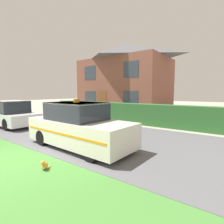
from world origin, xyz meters
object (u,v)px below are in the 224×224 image
at_px(neighbour_car_near, 10,115).
at_px(house_left, 125,78).
at_px(wheelie_bin, 213,118).
at_px(cat, 44,165).
at_px(police_car, 79,126).

relative_size(neighbour_car_near, house_left, 0.47).
bearing_deg(house_left, wheelie_bin, -27.89).
height_order(cat, house_left, house_left).
relative_size(cat, neighbour_car_near, 0.08).
relative_size(police_car, cat, 13.05).
bearing_deg(wheelie_bin, house_left, 133.25).
distance_m(police_car, neighbour_car_near, 6.21).
distance_m(cat, wheelie_bin, 8.83).
xyz_separation_m(police_car, cat, (0.67, -1.82, -0.64)).
bearing_deg(wheelie_bin, police_car, -136.86).
bearing_deg(house_left, police_car, -66.05).
bearing_deg(neighbour_car_near, wheelie_bin, -147.59).
relative_size(cat, wheelie_bin, 0.27).
bearing_deg(police_car, wheelie_bin, 64.26).
bearing_deg(neighbour_car_near, police_car, 176.16).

